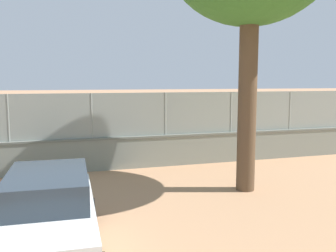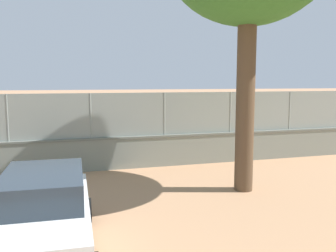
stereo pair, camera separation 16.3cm
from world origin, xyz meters
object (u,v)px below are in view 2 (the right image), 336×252
(spare_ball_by_wall, at_px, (310,147))
(player_crossing_court, at_px, (164,116))
(player_baseline_waiting, at_px, (139,130))
(sports_ball, at_px, (149,154))
(parked_car_white, at_px, (44,212))

(spare_ball_by_wall, bearing_deg, player_crossing_court, -58.00)
(player_baseline_waiting, height_order, sports_ball, player_baseline_waiting)
(parked_car_white, bearing_deg, player_crossing_court, -112.51)
(player_baseline_waiting, bearing_deg, sports_ball, 90.75)
(player_crossing_court, xyz_separation_m, parked_car_white, (7.40, 17.84, -0.15))
(player_baseline_waiting, xyz_separation_m, player_crossing_court, (-3.10, -6.38, 0.10))
(player_crossing_court, bearing_deg, sports_ball, 70.41)
(player_crossing_court, relative_size, spare_ball_by_wall, 15.66)
(player_baseline_waiting, xyz_separation_m, parked_car_white, (4.30, 11.46, -0.06))
(player_crossing_court, height_order, sports_ball, player_crossing_court)
(player_crossing_court, bearing_deg, player_baseline_waiting, 64.11)
(sports_ball, relative_size, spare_ball_by_wall, 1.13)
(player_crossing_court, height_order, spare_ball_by_wall, player_crossing_court)
(spare_ball_by_wall, xyz_separation_m, parked_car_white, (13.05, 8.79, 0.81))
(player_baseline_waiting, bearing_deg, parked_car_white, 69.44)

